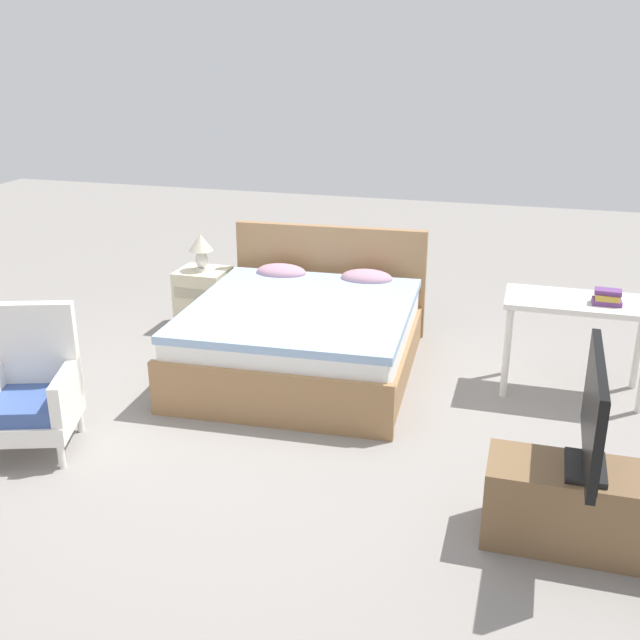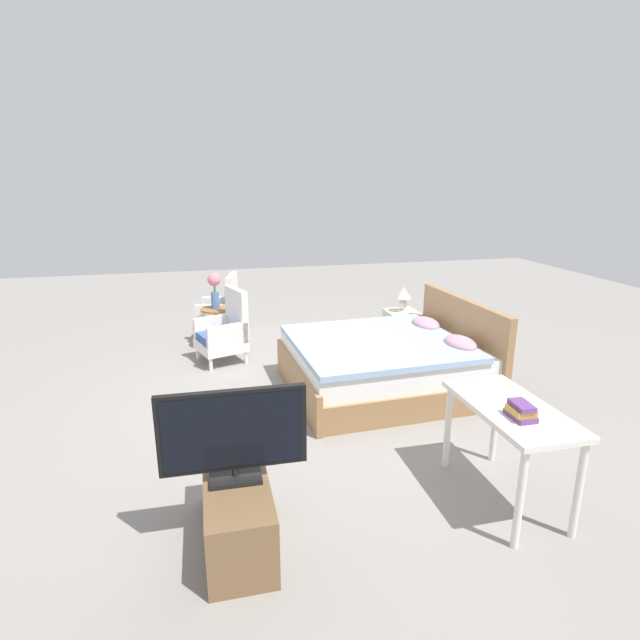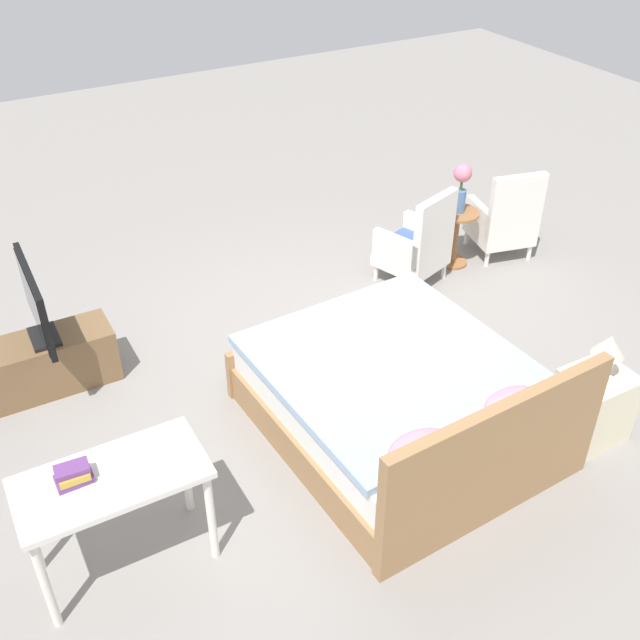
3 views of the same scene
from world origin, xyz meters
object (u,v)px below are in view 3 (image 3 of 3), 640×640
(armchair_by_window_right, at_px, (417,246))
(side_table, at_px, (456,231))
(bed, at_px, (402,402))
(vanity_desk, at_px, (113,489))
(tv_flatscreen, at_px, (35,304))
(armchair_by_window_left, at_px, (504,221))
(table_lamp, at_px, (608,350))
(tv_stand, at_px, (51,362))
(nightstand, at_px, (593,405))
(book_stack, at_px, (73,474))
(flower_vase, at_px, (462,183))

(armchair_by_window_right, distance_m, side_table, 0.52)
(bed, distance_m, vanity_desk, 2.06)
(tv_flatscreen, xyz_separation_m, vanity_desk, (0.00, 1.90, -0.13))
(armchair_by_window_left, xyz_separation_m, table_lamp, (1.16, 2.32, 0.38))
(armchair_by_window_right, xyz_separation_m, table_lamp, (0.13, 2.32, 0.38))
(armchair_by_window_right, bearing_deg, armchair_by_window_left, 179.90)
(tv_stand, bearing_deg, nightstand, 142.93)
(tv_flatscreen, relative_size, vanity_desk, 0.86)
(tv_flatscreen, distance_m, book_stack, 1.85)
(table_lamp, distance_m, book_stack, 3.43)
(nightstand, bearing_deg, book_stack, -9.69)
(side_table, height_order, flower_vase, flower_vase)
(bed, xyz_separation_m, vanity_desk, (2.03, 0.13, 0.32))
(armchair_by_window_left, distance_m, vanity_desk, 4.73)
(side_table, bearing_deg, bed, 43.99)
(armchair_by_window_left, height_order, table_lamp, armchair_by_window_left)
(bed, xyz_separation_m, tv_stand, (2.03, -1.77, -0.08))
(armchair_by_window_left, height_order, armchair_by_window_right, same)
(side_table, bearing_deg, tv_stand, -0.22)
(tv_flatscreen, bearing_deg, tv_stand, 179.27)
(bed, xyz_separation_m, book_stack, (2.21, 0.07, 0.48))
(armchair_by_window_left, xyz_separation_m, book_stack, (4.55, 1.74, 0.41))
(armchair_by_window_right, height_order, nightstand, armchair_by_window_right)
(flower_vase, height_order, book_stack, flower_vase)
(table_lamp, distance_m, vanity_desk, 3.25)
(flower_vase, bearing_deg, armchair_by_window_right, 9.29)
(side_table, height_order, vanity_desk, vanity_desk)
(side_table, relative_size, table_lamp, 1.70)
(bed, relative_size, flower_vase, 4.34)
(tv_stand, height_order, book_stack, book_stack)
(armchair_by_window_left, height_order, tv_flatscreen, tv_flatscreen)
(armchair_by_window_right, distance_m, tv_stand, 3.34)
(vanity_desk, distance_m, book_stack, 0.24)
(flower_vase, relative_size, vanity_desk, 0.46)
(armchair_by_window_left, bearing_deg, tv_stand, -1.32)
(armchair_by_window_right, height_order, vanity_desk, armchair_by_window_right)
(armchair_by_window_left, xyz_separation_m, tv_flatscreen, (4.37, -0.10, 0.38))
(table_lamp, height_order, vanity_desk, table_lamp)
(table_lamp, distance_m, tv_stand, 4.05)
(tv_flatscreen, xyz_separation_m, book_stack, (0.18, 1.84, 0.03))
(side_table, height_order, table_lamp, table_lamp)
(vanity_desk, bearing_deg, tv_stand, -90.12)
(nightstand, bearing_deg, tv_flatscreen, -37.05)
(bed, bearing_deg, flower_vase, -136.01)
(flower_vase, bearing_deg, table_lamp, 75.08)
(bed, xyz_separation_m, armchair_by_window_left, (-2.34, -1.67, 0.08))
(tv_stand, distance_m, vanity_desk, 1.94)
(armchair_by_window_right, distance_m, flower_vase, 0.71)
(side_table, relative_size, flower_vase, 1.18)
(tv_flatscreen, bearing_deg, armchair_by_window_right, 178.30)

